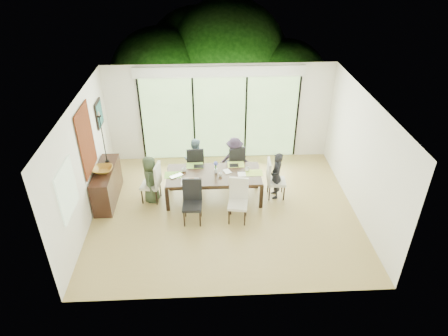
{
  "coord_description": "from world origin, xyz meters",
  "views": [
    {
      "loc": [
        -0.38,
        -7.38,
        5.69
      ],
      "look_at": [
        0.0,
        0.25,
        1.0
      ],
      "focal_mm": 32.0,
      "sensor_mm": 36.0,
      "label": 1
    }
  ],
  "objects_px": {
    "person_right_end": "(276,176)",
    "cup_c": "(247,169)",
    "chair_left_end": "(150,182)",
    "vase": "(216,171)",
    "chair_near_left": "(192,203)",
    "table_top": "(214,175)",
    "chair_far_left": "(195,163)",
    "person_far_right": "(235,159)",
    "chair_right_end": "(277,179)",
    "cup_a": "(184,170)",
    "sideboard": "(107,185)",
    "chair_far_right": "(234,162)",
    "cup_b": "(220,175)",
    "laptop": "(177,177)",
    "person_far_left": "(195,160)",
    "chair_near_right": "(238,202)",
    "bowl": "(103,170)",
    "person_left_end": "(151,179)"
  },
  "relations": [
    {
      "from": "person_right_end",
      "to": "cup_a",
      "type": "xyz_separation_m",
      "value": [
        -2.18,
        0.15,
        0.14
      ]
    },
    {
      "from": "chair_near_left",
      "to": "person_far_right",
      "type": "distance_m",
      "value": 2.0
    },
    {
      "from": "table_top",
      "to": "bowl",
      "type": "bearing_deg",
      "value": -179.47
    },
    {
      "from": "vase",
      "to": "person_right_end",
      "type": "bearing_deg",
      "value": -2.0
    },
    {
      "from": "chair_left_end",
      "to": "chair_right_end",
      "type": "distance_m",
      "value": 3.0
    },
    {
      "from": "chair_left_end",
      "to": "vase",
      "type": "distance_m",
      "value": 1.57
    },
    {
      "from": "chair_near_left",
      "to": "cup_a",
      "type": "height_order",
      "value": "chair_near_left"
    },
    {
      "from": "vase",
      "to": "laptop",
      "type": "xyz_separation_m",
      "value": [
        -0.9,
        -0.15,
        -0.04
      ]
    },
    {
      "from": "person_right_end",
      "to": "sideboard",
      "type": "relative_size",
      "value": 0.79
    },
    {
      "from": "chair_right_end",
      "to": "person_far_right",
      "type": "distance_m",
      "value": 1.26
    },
    {
      "from": "chair_far_left",
      "to": "person_far_left",
      "type": "bearing_deg",
      "value": 86.04
    },
    {
      "from": "person_right_end",
      "to": "cup_c",
      "type": "relative_size",
      "value": 10.4
    },
    {
      "from": "chair_near_right",
      "to": "person_far_left",
      "type": "bearing_deg",
      "value": 129.0
    },
    {
      "from": "cup_b",
      "to": "chair_right_end",
      "type": "bearing_deg",
      "value": 4.24
    },
    {
      "from": "chair_far_left",
      "to": "chair_far_right",
      "type": "bearing_deg",
      "value": 176.04
    },
    {
      "from": "laptop",
      "to": "cup_b",
      "type": "xyz_separation_m",
      "value": [
        1.0,
        0.0,
        0.03
      ]
    },
    {
      "from": "chair_near_left",
      "to": "vase",
      "type": "relative_size",
      "value": 9.17
    },
    {
      "from": "vase",
      "to": "bowl",
      "type": "height_order",
      "value": "bowl"
    },
    {
      "from": "chair_far_right",
      "to": "chair_near_right",
      "type": "height_order",
      "value": "same"
    },
    {
      "from": "table_top",
      "to": "chair_far_left",
      "type": "relative_size",
      "value": 2.18
    },
    {
      "from": "person_right_end",
      "to": "cup_c",
      "type": "xyz_separation_m",
      "value": [
        -0.68,
        0.1,
        0.14
      ]
    },
    {
      "from": "chair_near_left",
      "to": "cup_c",
      "type": "xyz_separation_m",
      "value": [
        1.3,
        0.97,
        0.23
      ]
    },
    {
      "from": "chair_right_end",
      "to": "cup_a",
      "type": "height_order",
      "value": "chair_right_end"
    },
    {
      "from": "chair_left_end",
      "to": "cup_a",
      "type": "height_order",
      "value": "chair_left_end"
    },
    {
      "from": "vase",
      "to": "person_far_left",
      "type": "bearing_deg",
      "value": 122.66
    },
    {
      "from": "person_right_end",
      "to": "vase",
      "type": "xyz_separation_m",
      "value": [
        -1.43,
        0.05,
        0.15
      ]
    },
    {
      "from": "vase",
      "to": "cup_a",
      "type": "bearing_deg",
      "value": 172.41
    },
    {
      "from": "chair_left_end",
      "to": "cup_b",
      "type": "xyz_separation_m",
      "value": [
        1.65,
        -0.1,
        0.23
      ]
    },
    {
      "from": "person_far_right",
      "to": "chair_left_end",
      "type": "bearing_deg",
      "value": 23.6
    },
    {
      "from": "vase",
      "to": "sideboard",
      "type": "bearing_deg",
      "value": 179.41
    },
    {
      "from": "chair_right_end",
      "to": "person_left_end",
      "type": "relative_size",
      "value": 0.85
    },
    {
      "from": "table_top",
      "to": "bowl",
      "type": "height_order",
      "value": "bowl"
    },
    {
      "from": "table_top",
      "to": "person_far_left",
      "type": "bearing_deg",
      "value": 118.47
    },
    {
      "from": "chair_near_right",
      "to": "cup_b",
      "type": "xyz_separation_m",
      "value": [
        -0.35,
        0.77,
        0.23
      ]
    },
    {
      "from": "bowl",
      "to": "chair_near_right",
      "type": "bearing_deg",
      "value": -15.6
    },
    {
      "from": "person_right_end",
      "to": "laptop",
      "type": "distance_m",
      "value": 2.33
    },
    {
      "from": "chair_far_right",
      "to": "cup_b",
      "type": "bearing_deg",
      "value": 51.74
    },
    {
      "from": "person_right_end",
      "to": "chair_left_end",
      "type": "bearing_deg",
      "value": -92.8
    },
    {
      "from": "chair_near_left",
      "to": "laptop",
      "type": "relative_size",
      "value": 3.33
    },
    {
      "from": "chair_near_right",
      "to": "person_right_end",
      "type": "distance_m",
      "value": 1.31
    },
    {
      "from": "person_right_end",
      "to": "person_far_right",
      "type": "xyz_separation_m",
      "value": [
        -0.93,
        0.83,
        0.0
      ]
    },
    {
      "from": "chair_near_left",
      "to": "person_far_left",
      "type": "relative_size",
      "value": 0.85
    },
    {
      "from": "chair_far_right",
      "to": "cup_b",
      "type": "distance_m",
      "value": 1.06
    },
    {
      "from": "person_right_end",
      "to": "chair_near_left",
      "type": "bearing_deg",
      "value": -69.08
    },
    {
      "from": "vase",
      "to": "cup_c",
      "type": "bearing_deg",
      "value": 3.81
    },
    {
      "from": "vase",
      "to": "sideboard",
      "type": "relative_size",
      "value": 0.07
    },
    {
      "from": "person_far_right",
      "to": "cup_a",
      "type": "relative_size",
      "value": 10.4
    },
    {
      "from": "chair_right_end",
      "to": "person_far_right",
      "type": "bearing_deg",
      "value": 51.69
    },
    {
      "from": "chair_far_right",
      "to": "cup_c",
      "type": "relative_size",
      "value": 8.87
    },
    {
      "from": "person_left_end",
      "to": "cup_a",
      "type": "relative_size",
      "value": 10.4
    }
  ]
}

